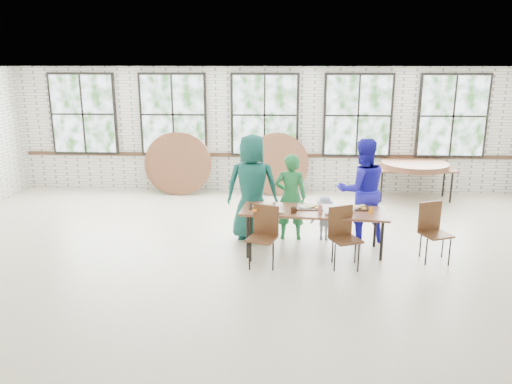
% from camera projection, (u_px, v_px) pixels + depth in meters
% --- Properties ---
extents(room, '(12.00, 12.00, 12.00)m').
position_uv_depth(room, '(265.00, 117.00, 11.87)').
color(room, beige).
rests_on(room, ground).
extents(dining_table, '(2.47, 1.03, 0.74)m').
position_uv_depth(dining_table, '(314.00, 213.00, 8.26)').
color(dining_table, brown).
rests_on(dining_table, ground).
extents(chair_near_left, '(0.53, 0.52, 0.95)m').
position_uv_depth(chair_near_left, '(264.00, 230.00, 7.82)').
color(chair_near_left, '#52311B').
rests_on(chair_near_left, ground).
extents(chair_near_right, '(0.55, 0.54, 0.95)m').
position_uv_depth(chair_near_right, '(343.00, 231.00, 7.77)').
color(chair_near_right, '#52311B').
rests_on(chair_near_right, ground).
extents(chair_spare, '(0.54, 0.53, 0.95)m').
position_uv_depth(chair_spare, '(433.00, 226.00, 8.01)').
color(chair_spare, '#52311B').
rests_on(chair_spare, ground).
extents(adult_teal, '(0.94, 0.61, 1.91)m').
position_uv_depth(adult_teal, '(252.00, 187.00, 8.87)').
color(adult_teal, '#16544E').
rests_on(adult_teal, ground).
extents(adult_green, '(0.58, 0.38, 1.56)m').
position_uv_depth(adult_green, '(291.00, 197.00, 8.88)').
color(adult_green, '#1E7438').
rests_on(adult_green, ground).
extents(toddler, '(0.57, 0.42, 0.80)m').
position_uv_depth(toddler, '(324.00, 218.00, 8.95)').
color(toddler, '#162345').
rests_on(toddler, ground).
extents(adult_blue, '(1.01, 0.85, 1.84)m').
position_uv_depth(adult_blue, '(362.00, 190.00, 8.78)').
color(adult_blue, '#1F1BBD').
rests_on(adult_blue, ground).
extents(storage_table, '(1.83, 0.82, 0.74)m').
position_uv_depth(storage_table, '(414.00, 170.00, 11.46)').
color(storage_table, brown).
rests_on(storage_table, ground).
extents(tabletop_clutter, '(2.01, 0.60, 0.11)m').
position_uv_depth(tabletop_clutter, '(320.00, 209.00, 8.22)').
color(tabletop_clutter, black).
rests_on(tabletop_clutter, dining_table).
extents(round_tops_stacked, '(1.50, 1.50, 0.13)m').
position_uv_depth(round_tops_stacked, '(415.00, 165.00, 11.43)').
color(round_tops_stacked, brown).
rests_on(round_tops_stacked, storage_table).
extents(round_tops_leaning, '(3.95, 0.44, 1.49)m').
position_uv_depth(round_tops_leaning, '(211.00, 164.00, 11.91)').
color(round_tops_leaning, brown).
rests_on(round_tops_leaning, ground).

